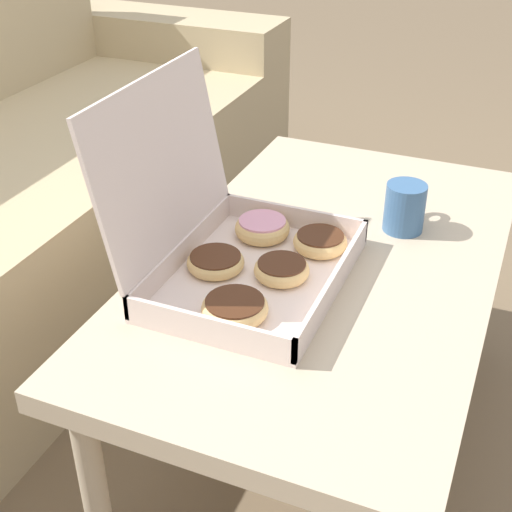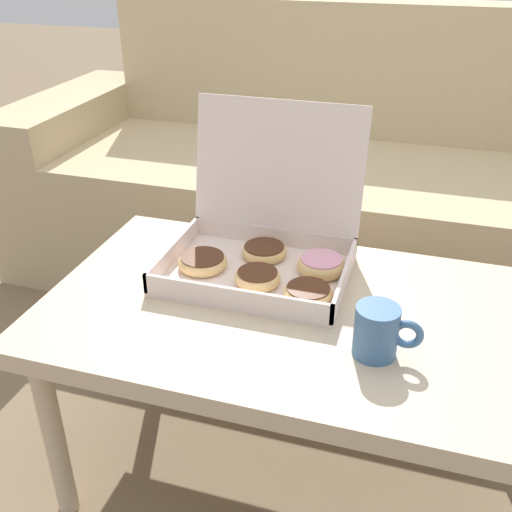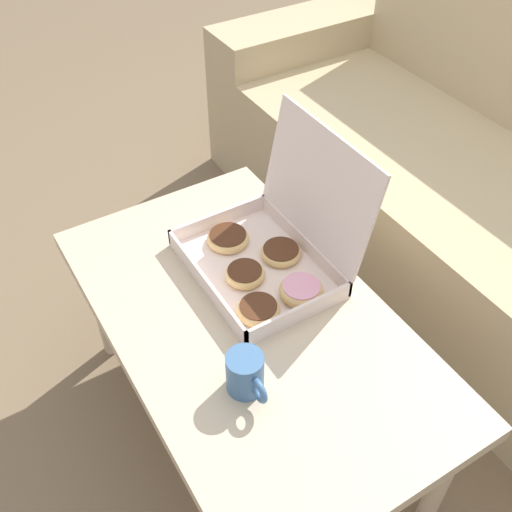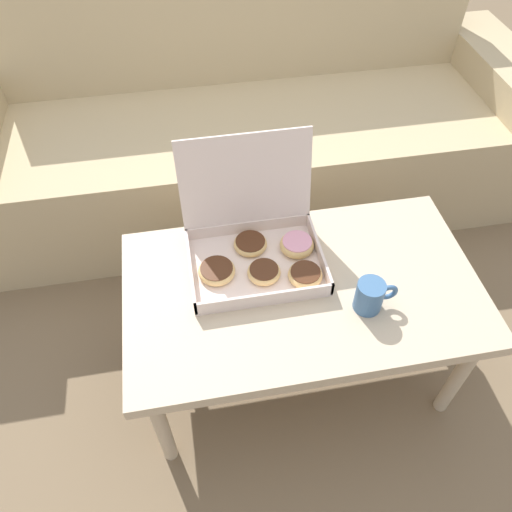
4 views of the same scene
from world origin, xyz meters
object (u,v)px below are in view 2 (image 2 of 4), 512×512
couch (364,194)px  coffee_mug (378,331)px  coffee_table (299,328)px  pastry_box (268,247)px

couch → coffee_mug: couch is taller
couch → coffee_table: couch is taller
coffee_mug → coffee_table: bearing=147.8°
pastry_box → coffee_table: bearing=-51.0°
couch → pastry_box: 0.89m
couch → coffee_table: 0.99m
coffee_table → coffee_mug: (0.16, -0.10, 0.10)m
coffee_table → pastry_box: 0.20m
coffee_table → couch: bearing=90.0°
coffee_table → coffee_mug: coffee_mug is taller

